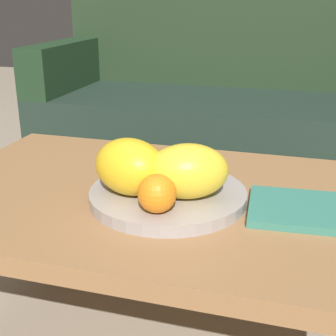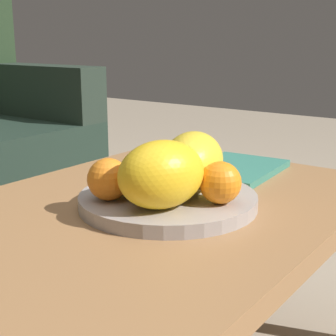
{
  "view_description": "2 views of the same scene",
  "coord_description": "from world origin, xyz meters",
  "px_view_note": "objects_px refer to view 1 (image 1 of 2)",
  "views": [
    {
      "loc": [
        0.31,
        -0.93,
        0.84
      ],
      "look_at": [
        0.05,
        -0.04,
        0.5
      ],
      "focal_mm": 50.76,
      "sensor_mm": 36.0,
      "label": 1
    },
    {
      "loc": [
        -0.69,
        -0.57,
        0.73
      ],
      "look_at": [
        0.05,
        -0.04,
        0.5
      ],
      "focal_mm": 54.15,
      "sensor_mm": 36.0,
      "label": 2
    }
  ],
  "objects_px": {
    "orange_left": "(137,159)",
    "melon_large_front": "(188,171)",
    "couch": "(227,114)",
    "melon_smaller_beside": "(130,167)",
    "orange_right": "(157,193)",
    "apple_front": "(204,167)",
    "orange_front": "(170,164)",
    "banana_bunch": "(170,169)",
    "coffee_table": "(153,210)",
    "magazine": "(312,210)",
    "fruit_bowl": "(168,195)"
  },
  "relations": [
    {
      "from": "couch",
      "to": "magazine",
      "type": "bearing_deg",
      "value": -73.11
    },
    {
      "from": "couch",
      "to": "orange_right",
      "type": "distance_m",
      "value": 1.39
    },
    {
      "from": "melon_smaller_beside",
      "to": "orange_left",
      "type": "xyz_separation_m",
      "value": [
        -0.02,
        0.1,
        -0.02
      ]
    },
    {
      "from": "couch",
      "to": "fruit_bowl",
      "type": "relative_size",
      "value": 5.06
    },
    {
      "from": "fruit_bowl",
      "to": "coffee_table",
      "type": "bearing_deg",
      "value": 141.69
    },
    {
      "from": "orange_right",
      "to": "orange_left",
      "type": "bearing_deg",
      "value": 120.57
    },
    {
      "from": "couch",
      "to": "apple_front",
      "type": "bearing_deg",
      "value": -83.08
    },
    {
      "from": "coffee_table",
      "to": "couch",
      "type": "bearing_deg",
      "value": 91.65
    },
    {
      "from": "fruit_bowl",
      "to": "banana_bunch",
      "type": "xyz_separation_m",
      "value": [
        -0.01,
        0.05,
        0.04
      ]
    },
    {
      "from": "melon_large_front",
      "to": "orange_left",
      "type": "distance_m",
      "value": 0.17
    },
    {
      "from": "apple_front",
      "to": "banana_bunch",
      "type": "relative_size",
      "value": 0.43
    },
    {
      "from": "orange_right",
      "to": "banana_bunch",
      "type": "relative_size",
      "value": 0.45
    },
    {
      "from": "coffee_table",
      "to": "orange_right",
      "type": "xyz_separation_m",
      "value": [
        0.06,
        -0.14,
        0.11
      ]
    },
    {
      "from": "apple_front",
      "to": "magazine",
      "type": "xyz_separation_m",
      "value": [
        0.23,
        -0.04,
        -0.05
      ]
    },
    {
      "from": "banana_bunch",
      "to": "couch",
      "type": "bearing_deg",
      "value": 93.44
    },
    {
      "from": "fruit_bowl",
      "to": "melon_large_front",
      "type": "bearing_deg",
      "value": -26.21
    },
    {
      "from": "couch",
      "to": "orange_left",
      "type": "xyz_separation_m",
      "value": [
        -0.01,
        -1.2,
        0.18
      ]
    },
    {
      "from": "apple_front",
      "to": "couch",
      "type": "bearing_deg",
      "value": 96.92
    },
    {
      "from": "couch",
      "to": "orange_left",
      "type": "relative_size",
      "value": 22.13
    },
    {
      "from": "melon_large_front",
      "to": "magazine",
      "type": "height_order",
      "value": "melon_large_front"
    },
    {
      "from": "melon_smaller_beside",
      "to": "orange_right",
      "type": "distance_m",
      "value": 0.11
    },
    {
      "from": "coffee_table",
      "to": "melon_large_front",
      "type": "height_order",
      "value": "melon_large_front"
    },
    {
      "from": "fruit_bowl",
      "to": "melon_large_front",
      "type": "distance_m",
      "value": 0.09
    },
    {
      "from": "coffee_table",
      "to": "melon_smaller_beside",
      "type": "xyz_separation_m",
      "value": [
        -0.02,
        -0.07,
        0.13
      ]
    },
    {
      "from": "orange_left",
      "to": "magazine",
      "type": "height_order",
      "value": "orange_left"
    },
    {
      "from": "melon_large_front",
      "to": "banana_bunch",
      "type": "height_order",
      "value": "melon_large_front"
    },
    {
      "from": "coffee_table",
      "to": "orange_front",
      "type": "height_order",
      "value": "orange_front"
    },
    {
      "from": "coffee_table",
      "to": "couch",
      "type": "xyz_separation_m",
      "value": [
        -0.04,
        1.23,
        -0.07
      ]
    },
    {
      "from": "couch",
      "to": "melon_large_front",
      "type": "xyz_separation_m",
      "value": [
        0.13,
        -1.29,
        0.2
      ]
    },
    {
      "from": "orange_left",
      "to": "apple_front",
      "type": "xyz_separation_m",
      "value": [
        0.16,
        -0.0,
        -0.0
      ]
    },
    {
      "from": "orange_left",
      "to": "magazine",
      "type": "xyz_separation_m",
      "value": [
        0.39,
        -0.05,
        -0.06
      ]
    },
    {
      "from": "couch",
      "to": "magazine",
      "type": "distance_m",
      "value": 1.31
    },
    {
      "from": "melon_smaller_beside",
      "to": "apple_front",
      "type": "height_order",
      "value": "melon_smaller_beside"
    },
    {
      "from": "orange_left",
      "to": "coffee_table",
      "type": "bearing_deg",
      "value": -31.67
    },
    {
      "from": "coffee_table",
      "to": "orange_right",
      "type": "relative_size",
      "value": 13.55
    },
    {
      "from": "orange_right",
      "to": "apple_front",
      "type": "xyz_separation_m",
      "value": [
        0.05,
        0.17,
        -0.0
      ]
    },
    {
      "from": "orange_right",
      "to": "banana_bunch",
      "type": "distance_m",
      "value": 0.16
    },
    {
      "from": "melon_smaller_beside",
      "to": "orange_front",
      "type": "distance_m",
      "value": 0.11
    },
    {
      "from": "melon_large_front",
      "to": "orange_left",
      "type": "bearing_deg",
      "value": 147.68
    },
    {
      "from": "orange_right",
      "to": "magazine",
      "type": "bearing_deg",
      "value": 23.53
    },
    {
      "from": "fruit_bowl",
      "to": "orange_right",
      "type": "relative_size",
      "value": 4.45
    },
    {
      "from": "orange_left",
      "to": "melon_large_front",
      "type": "bearing_deg",
      "value": -32.32
    },
    {
      "from": "coffee_table",
      "to": "orange_left",
      "type": "height_order",
      "value": "orange_left"
    },
    {
      "from": "orange_left",
      "to": "banana_bunch",
      "type": "xyz_separation_m",
      "value": [
        0.08,
        -0.01,
        -0.01
      ]
    },
    {
      "from": "coffee_table",
      "to": "fruit_bowl",
      "type": "bearing_deg",
      "value": -38.31
    },
    {
      "from": "fruit_bowl",
      "to": "melon_smaller_beside",
      "type": "distance_m",
      "value": 0.11
    },
    {
      "from": "couch",
      "to": "apple_front",
      "type": "height_order",
      "value": "couch"
    },
    {
      "from": "melon_smaller_beside",
      "to": "magazine",
      "type": "relative_size",
      "value": 0.64
    },
    {
      "from": "fruit_bowl",
      "to": "apple_front",
      "type": "height_order",
      "value": "apple_front"
    },
    {
      "from": "fruit_bowl",
      "to": "melon_large_front",
      "type": "xyz_separation_m",
      "value": [
        0.05,
        -0.02,
        0.07
      ]
    }
  ]
}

